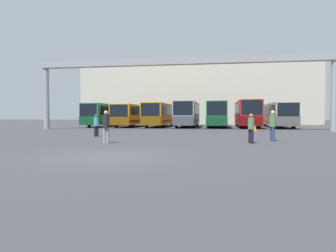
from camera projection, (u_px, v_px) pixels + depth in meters
ground_plane at (109, 156)px, 11.06m from camera, size 200.00×200.00×0.00m
building_backdrop at (197, 95)px, 58.16m from camera, size 42.55×12.00×11.12m
overhead_gantry at (179, 69)px, 30.78m from camera, size 30.37×0.80×7.45m
bus_slot_0 at (106, 114)px, 42.24m from camera, size 2.45×11.89×3.08m
bus_slot_1 at (131, 114)px, 40.89m from camera, size 2.52×10.44×2.95m
bus_slot_2 at (160, 114)px, 41.19m from camera, size 2.53×12.33×3.11m
bus_slot_3 at (188, 113)px, 39.96m from camera, size 2.54×11.13×3.29m
bus_slot_4 at (217, 113)px, 39.15m from camera, size 2.48×10.75×3.24m
bus_slot_5 at (247, 112)px, 38.58m from camera, size 2.55×10.89×3.35m
bus_slot_6 at (278, 114)px, 37.99m from camera, size 2.57×10.95×3.03m
pedestrian_mid_right at (96, 125)px, 21.40m from camera, size 0.33×0.33×1.61m
pedestrian_near_right at (251, 128)px, 16.14m from camera, size 0.33×0.33×1.61m
pedestrian_far_center at (273, 125)px, 17.47m from camera, size 0.37×0.37×1.80m
pedestrian_mid_left at (106, 126)px, 16.21m from camera, size 0.37×0.37×1.77m
traffic_cone at (255, 128)px, 29.83m from camera, size 0.38×0.38×0.57m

